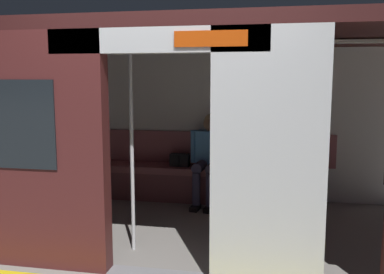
% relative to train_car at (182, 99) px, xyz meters
% --- Properties ---
extents(train_car, '(6.40, 2.73, 2.19)m').
position_rel_train_car_xyz_m(train_car, '(0.00, 0.00, 0.00)').
color(train_car, silver).
rests_on(train_car, ground_plane).
extents(bench_seat, '(2.83, 0.44, 0.48)m').
position_rel_train_car_xyz_m(bench_seat, '(-0.05, -1.03, -1.09)').
color(bench_seat, '#935156').
rests_on(bench_seat, ground_plane).
extents(person_seated, '(0.55, 0.70, 1.20)m').
position_rel_train_car_xyz_m(person_seated, '(-0.15, -0.98, -0.76)').
color(person_seated, '#4C8CC6').
rests_on(person_seated, ground_plane).
extents(handbag, '(0.26, 0.15, 0.17)m').
position_rel_train_car_xyz_m(handbag, '(0.27, -1.06, -0.89)').
color(handbag, black).
rests_on(handbag, bench_seat).
extents(book, '(0.21, 0.26, 0.03)m').
position_rel_train_car_xyz_m(book, '(-0.58, -1.07, -0.96)').
color(book, silver).
rests_on(book, bench_seat).
extents(grab_pole_door, '(0.04, 0.04, 2.05)m').
position_rel_train_car_xyz_m(grab_pole_door, '(0.33, 0.72, -0.43)').
color(grab_pole_door, silver).
rests_on(grab_pole_door, ground_plane).
extents(grab_pole_far, '(0.04, 0.04, 2.05)m').
position_rel_train_car_xyz_m(grab_pole_far, '(-0.44, 0.66, -0.43)').
color(grab_pole_far, silver).
rests_on(grab_pole_far, ground_plane).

